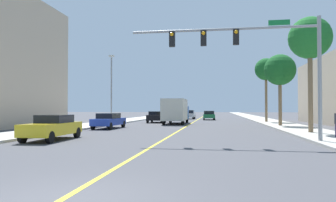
{
  "coord_description": "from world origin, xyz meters",
  "views": [
    {
      "loc": [
        3.06,
        -5.71,
        1.82
      ],
      "look_at": [
        -0.72,
        18.37,
        2.38
      ],
      "focal_mm": 33.59,
      "sensor_mm": 36.0,
      "label": 1
    }
  ],
  "objects_px": {
    "car_silver": "(189,114)",
    "street_lamp": "(111,85)",
    "car_yellow": "(53,127)",
    "car_green": "(209,115)",
    "palm_mid": "(280,70)",
    "delivery_truck": "(176,111)",
    "palm_near": "(310,39)",
    "palm_far": "(266,70)",
    "car_blue": "(109,120)",
    "car_black": "(157,117)",
    "traffic_signal_mast": "(253,50)"
  },
  "relations": [
    {
      "from": "street_lamp",
      "to": "car_blue",
      "type": "xyz_separation_m",
      "value": [
        1.88,
        -6.05,
        -3.6
      ]
    },
    {
      "from": "car_black",
      "to": "car_blue",
      "type": "bearing_deg",
      "value": -101.24
    },
    {
      "from": "traffic_signal_mast",
      "to": "car_green",
      "type": "relative_size",
      "value": 2.22
    },
    {
      "from": "palm_near",
      "to": "palm_mid",
      "type": "distance_m",
      "value": 8.74
    },
    {
      "from": "street_lamp",
      "to": "car_yellow",
      "type": "distance_m",
      "value": 16.81
    },
    {
      "from": "traffic_signal_mast",
      "to": "palm_near",
      "type": "xyz_separation_m",
      "value": [
        4.53,
        5.88,
        1.7
      ]
    },
    {
      "from": "palm_far",
      "to": "car_blue",
      "type": "distance_m",
      "value": 21.45
    },
    {
      "from": "car_blue",
      "to": "car_yellow",
      "type": "distance_m",
      "value": 10.24
    },
    {
      "from": "traffic_signal_mast",
      "to": "palm_mid",
      "type": "relative_size",
      "value": 1.46
    },
    {
      "from": "street_lamp",
      "to": "car_black",
      "type": "relative_size",
      "value": 1.79
    },
    {
      "from": "car_silver",
      "to": "delivery_truck",
      "type": "height_order",
      "value": "delivery_truck"
    },
    {
      "from": "palm_mid",
      "to": "car_blue",
      "type": "xyz_separation_m",
      "value": [
        -15.63,
        -4.82,
        -4.77
      ]
    },
    {
      "from": "car_green",
      "to": "car_blue",
      "type": "bearing_deg",
      "value": -112.43
    },
    {
      "from": "street_lamp",
      "to": "palm_far",
      "type": "bearing_deg",
      "value": 23.01
    },
    {
      "from": "palm_near",
      "to": "car_green",
      "type": "bearing_deg",
      "value": 106.24
    },
    {
      "from": "car_silver",
      "to": "street_lamp",
      "type": "bearing_deg",
      "value": -107.41
    },
    {
      "from": "palm_far",
      "to": "palm_near",
      "type": "bearing_deg",
      "value": -88.69
    },
    {
      "from": "palm_far",
      "to": "car_silver",
      "type": "bearing_deg",
      "value": 130.45
    },
    {
      "from": "car_green",
      "to": "car_black",
      "type": "bearing_deg",
      "value": -123.11
    },
    {
      "from": "palm_near",
      "to": "car_yellow",
      "type": "distance_m",
      "value": 17.98
    },
    {
      "from": "palm_near",
      "to": "palm_far",
      "type": "height_order",
      "value": "palm_near"
    },
    {
      "from": "palm_mid",
      "to": "delivery_truck",
      "type": "height_order",
      "value": "palm_mid"
    },
    {
      "from": "palm_mid",
      "to": "car_green",
      "type": "height_order",
      "value": "palm_mid"
    },
    {
      "from": "traffic_signal_mast",
      "to": "delivery_truck",
      "type": "distance_m",
      "value": 20.3
    },
    {
      "from": "street_lamp",
      "to": "palm_mid",
      "type": "height_order",
      "value": "street_lamp"
    },
    {
      "from": "delivery_truck",
      "to": "street_lamp",
      "type": "bearing_deg",
      "value": -155.4
    },
    {
      "from": "street_lamp",
      "to": "car_blue",
      "type": "distance_m",
      "value": 7.29
    },
    {
      "from": "car_silver",
      "to": "car_yellow",
      "type": "relative_size",
      "value": 0.87
    },
    {
      "from": "car_yellow",
      "to": "palm_far",
      "type": "bearing_deg",
      "value": -124.16
    },
    {
      "from": "palm_far",
      "to": "car_blue",
      "type": "bearing_deg",
      "value": -139.2
    },
    {
      "from": "palm_near",
      "to": "car_yellow",
      "type": "bearing_deg",
      "value": -157.9
    },
    {
      "from": "car_silver",
      "to": "car_blue",
      "type": "bearing_deg",
      "value": -99.42
    },
    {
      "from": "car_green",
      "to": "car_blue",
      "type": "xyz_separation_m",
      "value": [
        -8.31,
        -22.61,
        -0.01
      ]
    },
    {
      "from": "street_lamp",
      "to": "delivery_truck",
      "type": "distance_m",
      "value": 7.9
    },
    {
      "from": "traffic_signal_mast",
      "to": "car_blue",
      "type": "relative_size",
      "value": 2.19
    },
    {
      "from": "car_blue",
      "to": "palm_mid",
      "type": "bearing_deg",
      "value": -161.38
    },
    {
      "from": "car_blue",
      "to": "delivery_truck",
      "type": "height_order",
      "value": "delivery_truck"
    },
    {
      "from": "palm_near",
      "to": "palm_far",
      "type": "distance_m",
      "value": 17.33
    },
    {
      "from": "car_green",
      "to": "car_silver",
      "type": "xyz_separation_m",
      "value": [
        -3.5,
        3.55,
        0.03
      ]
    },
    {
      "from": "car_blue",
      "to": "car_green",
      "type": "bearing_deg",
      "value": -108.7
    },
    {
      "from": "car_blue",
      "to": "delivery_truck",
      "type": "distance_m",
      "value": 10.38
    },
    {
      "from": "palm_mid",
      "to": "car_black",
      "type": "xyz_separation_m",
      "value": [
        -13.63,
        7.24,
        -4.75
      ]
    },
    {
      "from": "palm_mid",
      "to": "car_yellow",
      "type": "relative_size",
      "value": 1.56
    },
    {
      "from": "car_blue",
      "to": "car_yellow",
      "type": "relative_size",
      "value": 1.04
    },
    {
      "from": "car_blue",
      "to": "delivery_truck",
      "type": "xyz_separation_m",
      "value": [
        4.82,
        9.15,
        0.82
      ]
    },
    {
      "from": "car_green",
      "to": "palm_mid",
      "type": "bearing_deg",
      "value": -69.87
    },
    {
      "from": "street_lamp",
      "to": "car_yellow",
      "type": "height_order",
      "value": "street_lamp"
    },
    {
      "from": "car_black",
      "to": "car_yellow",
      "type": "xyz_separation_m",
      "value": [
        -1.72,
        -22.29,
        0.0
      ]
    },
    {
      "from": "palm_near",
      "to": "street_lamp",
      "type": "bearing_deg",
      "value": 151.08
    },
    {
      "from": "palm_near",
      "to": "palm_mid",
      "type": "relative_size",
      "value": 1.17
    }
  ]
}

